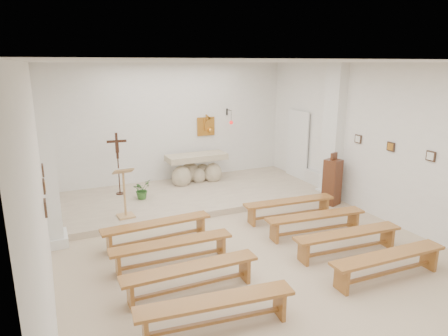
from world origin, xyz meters
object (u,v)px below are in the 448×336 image
lectern (124,192)px  bench_left_fourth (216,307)px  altar (196,170)px  bench_left_front (157,227)px  bench_left_second (172,247)px  crucifix_stand (118,159)px  bench_right_second (315,220)px  donation_pedestal (332,182)px  bench_right_front (289,205)px  bench_right_third (348,238)px  bench_right_fourth (388,260)px  bench_left_third (191,273)px

lectern → bench_left_fourth: (0.36, -4.22, -0.39)m
bench_left_fourth → altar: bearing=78.3°
bench_left_front → bench_left_second: (0.00, -0.97, 0.00)m
lectern → bench_left_second: 2.34m
crucifix_stand → bench_left_second: 4.05m
lectern → altar: bearing=34.9°
lectern → bench_right_second: (3.46, -2.28, -0.39)m
donation_pedestal → bench_left_second: donation_pedestal is taller
lectern → bench_left_second: (0.36, -2.28, -0.39)m
altar → bench_right_second: (1.05, -4.21, -0.15)m
donation_pedestal → bench_right_front: donation_pedestal is taller
bench_right_second → crucifix_stand: bearing=135.2°
bench_right_third → donation_pedestal: bearing=61.0°
bench_right_front → bench_left_second: same height
crucifix_stand → bench_right_fourth: bearing=-55.3°
altar → bench_right_front: 3.41m
altar → bench_left_fourth: bearing=-108.9°
crucifix_stand → bench_left_fourth: 5.97m
bench_left_fourth → crucifix_stand: bearing=98.4°
bench_right_third → crucifix_stand: bearing=127.8°
donation_pedestal → bench_left_front: size_ratio=0.61×
lectern → bench_right_fourth: (3.46, -4.22, -0.39)m
lectern → bench_right_second: size_ratio=0.54×
donation_pedestal → bench_left_second: 4.86m
bench_left_front → bench_left_fourth: same height
bench_right_second → bench_right_third: (0.00, -0.97, 0.00)m
bench_right_front → bench_left_fourth: size_ratio=1.00×
altar → crucifix_stand: (-2.22, -0.23, 0.60)m
lectern → bench_left_second: bearing=-84.9°
lectern → bench_left_front: 1.41m
donation_pedestal → bench_right_front: (-1.55, -0.42, -0.25)m
donation_pedestal → bench_right_third: bearing=-141.4°
altar → bench_left_front: bearing=-122.9°
donation_pedestal → bench_right_second: size_ratio=0.61×
bench_right_front → bench_left_second: size_ratio=1.01×
bench_left_front → bench_right_front: 3.10m
lectern → bench_right_front: lectern is taller
bench_right_front → bench_left_third: size_ratio=1.01×
lectern → bench_right_front: bearing=-24.6°
donation_pedestal → bench_left_front: 4.67m
donation_pedestal → bench_right_front: size_ratio=0.61×
altar → bench_right_third: altar is taller
crucifix_stand → donation_pedestal: crucifix_stand is taller
bench_left_front → bench_left_fourth: bearing=-92.6°
donation_pedestal → bench_right_front: 1.62m
crucifix_stand → bench_right_front: (3.27, -3.00, -0.75)m
donation_pedestal → bench_left_second: size_ratio=0.61×
donation_pedestal → bench_right_fourth: bearing=-133.1°
bench_left_front → bench_right_second: bearing=-20.0°
lectern → bench_right_third: (3.46, -3.25, -0.39)m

